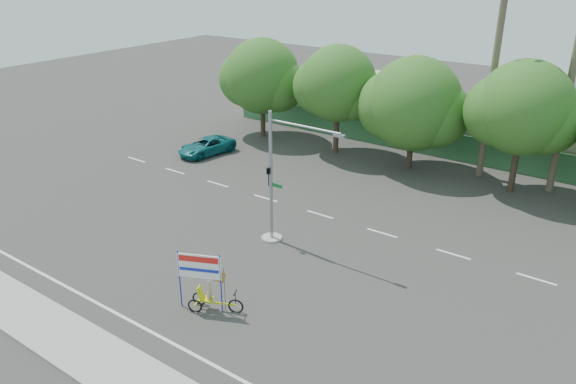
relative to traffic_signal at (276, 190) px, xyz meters
The scene contains 13 objects.
ground 5.40m from the traffic_signal, 61.13° to the right, with size 120.00×120.00×0.00m, color #33302D.
sidewalk_near 12.04m from the traffic_signal, 79.17° to the right, with size 50.00×2.40×0.12m, color gray.
fence 17.76m from the traffic_signal, 82.85° to the left, with size 38.00×0.08×2.00m, color #336B3D.
building_left 23.38m from the traffic_signal, 109.52° to the left, with size 12.00×8.00×4.00m, color beige.
building_right 24.29m from the traffic_signal, 65.15° to the left, with size 14.00×8.00×3.60m, color beige.
tree_far_left 18.45m from the traffic_signal, 130.22° to the left, with size 7.14×6.00×7.96m.
tree_left 14.99m from the traffic_signal, 109.08° to the left, with size 6.66×5.60×8.07m.
tree_center 14.15m from the traffic_signal, 85.33° to the left, with size 7.62×6.40×7.85m.
tree_right 16.38m from the traffic_signal, 59.83° to the left, with size 6.90×5.80×8.36m.
palm_short 17.56m from the traffic_signal, 69.84° to the left, with size 3.73×3.79×14.45m.
traffic_signal is the anchor object (origin of this frame).
trike_billboard 7.05m from the traffic_signal, 78.63° to the right, with size 2.59×1.35×2.76m.
pickup_truck 14.97m from the traffic_signal, 147.40° to the left, with size 2.07×4.49×1.25m, color #0E5E62.
Camera 1 is at (13.64, -17.02, 14.12)m, focal length 35.00 mm.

